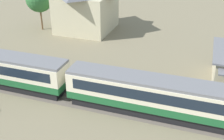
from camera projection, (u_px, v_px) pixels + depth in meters
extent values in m
cube|color=#1E6033|center=(167.00, 105.00, 27.43)|extent=(20.26, 2.93, 0.80)
cube|color=beige|center=(168.00, 93.00, 26.80)|extent=(20.26, 2.93, 1.94)
cube|color=#192330|center=(168.00, 92.00, 26.75)|extent=(18.64, 2.97, 1.09)
cube|color=slate|center=(169.00, 83.00, 26.28)|extent=(20.26, 2.75, 0.30)
cube|color=black|center=(166.00, 112.00, 27.81)|extent=(19.45, 2.52, 0.88)
cylinder|color=black|center=(100.00, 103.00, 29.14)|extent=(0.90, 0.18, 0.90)
cylinder|color=black|center=(105.00, 96.00, 30.35)|extent=(0.90, 0.18, 0.90)
cylinder|color=black|center=(35.00, 91.00, 31.41)|extent=(0.90, 0.18, 0.90)
cylinder|color=black|center=(42.00, 84.00, 32.62)|extent=(0.90, 0.18, 0.90)
cube|color=beige|center=(86.00, 12.00, 49.78)|extent=(9.00, 9.49, 6.51)
cylinder|color=brown|center=(41.00, 18.00, 50.42)|extent=(0.29, 0.29, 4.17)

